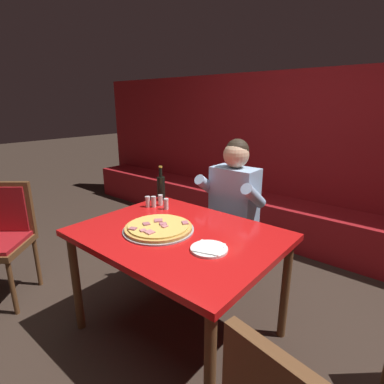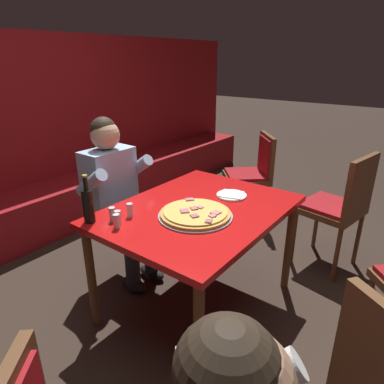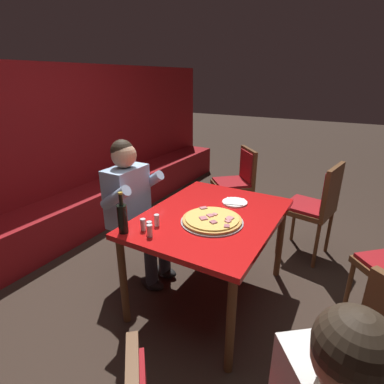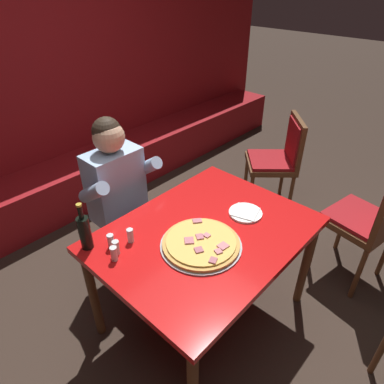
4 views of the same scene
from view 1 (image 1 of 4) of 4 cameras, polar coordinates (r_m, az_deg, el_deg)
ground_plane at (r=2.34m, az=-2.42°, el=-24.84°), size 24.00×24.00×0.00m
booth_wall_panel at (r=3.72m, az=20.62°, el=6.32°), size 6.80×0.16×1.90m
booth_bench at (r=3.62m, az=17.74°, el=-5.58°), size 6.46×0.48×0.46m
main_dining_table at (r=1.96m, az=-2.67°, el=-9.75°), size 1.26×0.96×0.76m
pizza at (r=1.95m, az=-6.40°, el=-6.79°), size 0.46×0.46×0.05m
plate_white_paper at (r=1.70m, az=3.28°, el=-10.74°), size 0.21×0.21×0.02m
beer_bottle at (r=2.51m, az=-5.91°, el=0.87°), size 0.07×0.07×0.29m
shaker_parmesan at (r=2.41m, az=-6.02°, el=-1.63°), size 0.04×0.04×0.09m
shaker_red_pepper_flakes at (r=2.31m, az=-4.96°, el=-2.39°), size 0.04×0.04×0.09m
shaker_black_pepper at (r=2.38m, az=-8.42°, el=-1.93°), size 0.04×0.04×0.09m
shaker_oregano at (r=2.37m, az=-7.30°, el=-1.94°), size 0.04×0.04×0.09m
diner_seated_blue_shirt at (r=2.50m, az=6.97°, el=-3.22°), size 0.53×0.53×1.27m
dining_chair_far_right at (r=2.86m, az=-32.69°, el=-6.53°), size 0.62×0.62×0.94m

